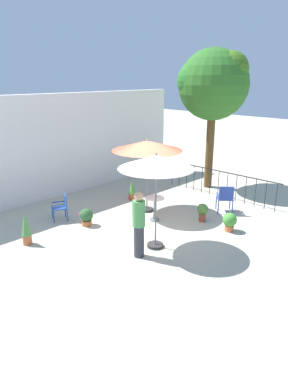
% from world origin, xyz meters
% --- Properties ---
extents(ground_plane, '(60.00, 60.00, 0.00)m').
position_xyz_m(ground_plane, '(0.00, 0.00, 0.00)').
color(ground_plane, '#BDB59E').
extents(villa_facade, '(10.76, 0.30, 3.76)m').
position_xyz_m(villa_facade, '(0.00, 4.47, 1.88)').
color(villa_facade, white).
rests_on(villa_facade, ground).
extents(terrace_railing, '(0.03, 4.88, 1.01)m').
position_xyz_m(terrace_railing, '(3.63, -0.00, 0.68)').
color(terrace_railing, black).
rests_on(terrace_railing, ground).
extents(shade_tree, '(2.80, 2.67, 5.37)m').
position_xyz_m(shade_tree, '(4.46, 1.04, 4.03)').
color(shade_tree, brown).
rests_on(shade_tree, ground).
extents(patio_umbrella_0, '(1.93, 1.93, 2.55)m').
position_xyz_m(patio_umbrella_0, '(-1.06, -1.12, 2.29)').
color(patio_umbrella_0, '#2D2D2D').
rests_on(patio_umbrella_0, ground).
extents(patio_umbrella_1, '(2.28, 2.28, 2.45)m').
position_xyz_m(patio_umbrella_1, '(0.70, 0.89, 2.21)').
color(patio_umbrella_1, '#2D2D2D').
rests_on(patio_umbrella_1, ground).
extents(cafe_table_0, '(0.60, 0.60, 0.75)m').
position_xyz_m(cafe_table_0, '(0.28, 0.15, 0.51)').
color(cafe_table_0, white).
rests_on(cafe_table_0, ground).
extents(patio_chair_0, '(0.69, 0.69, 0.94)m').
position_xyz_m(patio_chair_0, '(2.40, -1.07, 0.55)').
color(patio_chair_0, '#2A439F').
rests_on(patio_chair_0, ground).
extents(patio_chair_1, '(0.58, 0.57, 0.83)m').
position_xyz_m(patio_chair_1, '(-1.75, 2.25, 0.48)').
color(patio_chair_1, '#274D9B').
rests_on(patio_chair_1, ground).
extents(potted_plant_0, '(0.35, 0.35, 0.58)m').
position_xyz_m(potted_plant_0, '(1.26, -0.99, 0.34)').
color(potted_plant_0, '#984834').
rests_on(potted_plant_0, ground).
extents(potted_plant_1, '(0.27, 0.27, 0.91)m').
position_xyz_m(potted_plant_1, '(-3.38, 1.46, 0.47)').
color(potted_plant_1, '#BF5E36').
rests_on(potted_plant_1, ground).
extents(potted_plant_2, '(0.41, 0.41, 0.56)m').
position_xyz_m(potted_plant_2, '(1.21, -1.98, 0.31)').
color(potted_plant_2, '#D0673F').
rests_on(potted_plant_2, ground).
extents(potted_plant_3, '(0.40, 0.40, 0.54)m').
position_xyz_m(potted_plant_3, '(-1.48, 1.34, 0.29)').
color(potted_plant_3, '#B56234').
rests_on(potted_plant_3, ground).
extents(potted_plant_4, '(0.29, 0.29, 0.71)m').
position_xyz_m(potted_plant_4, '(1.15, 2.08, 0.36)').
color(potted_plant_4, '#AE4A2C').
rests_on(potted_plant_4, ground).
extents(standing_person, '(0.40, 0.40, 1.71)m').
position_xyz_m(standing_person, '(-1.73, -1.18, 0.89)').
color(standing_person, '#33333D').
rests_on(standing_person, ground).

